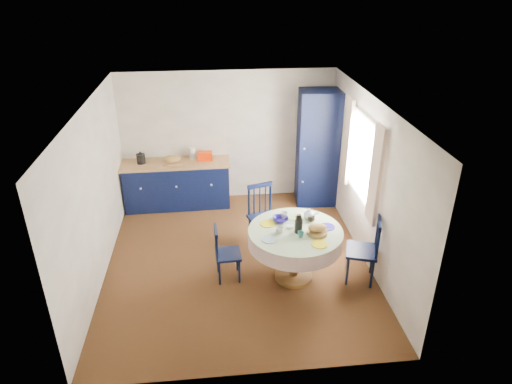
{
  "coord_description": "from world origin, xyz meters",
  "views": [
    {
      "loc": [
        -0.33,
        -5.94,
        4.17
      ],
      "look_at": [
        0.32,
        0.2,
        1.08
      ],
      "focal_mm": 32.0,
      "sensor_mm": 36.0,
      "label": 1
    }
  ],
  "objects_px": {
    "dining_table": "(296,238)",
    "mug_d": "(284,215)",
    "kitchen_counter": "(177,183)",
    "mug_a": "(280,230)",
    "pantry_cabinet": "(318,149)",
    "cobalt_bowl": "(281,219)",
    "chair_far": "(263,216)",
    "chair_left": "(226,253)",
    "mug_c": "(311,219)",
    "chair_right": "(365,250)",
    "mug_b": "(301,234)"
  },
  "relations": [
    {
      "from": "dining_table",
      "to": "mug_d",
      "type": "xyz_separation_m",
      "value": [
        -0.12,
        0.35,
        0.18
      ]
    },
    {
      "from": "kitchen_counter",
      "to": "mug_a",
      "type": "distance_m",
      "value": 3.0
    },
    {
      "from": "pantry_cabinet",
      "to": "cobalt_bowl",
      "type": "relative_size",
      "value": 9.6
    },
    {
      "from": "chair_far",
      "to": "dining_table",
      "type": "bearing_deg",
      "value": -86.05
    },
    {
      "from": "dining_table",
      "to": "chair_left",
      "type": "xyz_separation_m",
      "value": [
        -1.0,
        0.1,
        -0.26
      ]
    },
    {
      "from": "cobalt_bowl",
      "to": "chair_far",
      "type": "bearing_deg",
      "value": 104.44
    },
    {
      "from": "chair_far",
      "to": "cobalt_bowl",
      "type": "distance_m",
      "value": 0.75
    },
    {
      "from": "cobalt_bowl",
      "to": "dining_table",
      "type": "bearing_deg",
      "value": -58.22
    },
    {
      "from": "chair_left",
      "to": "chair_far",
      "type": "relative_size",
      "value": 0.81
    },
    {
      "from": "pantry_cabinet",
      "to": "mug_c",
      "type": "xyz_separation_m",
      "value": [
        -0.59,
        -2.15,
        -0.24
      ]
    },
    {
      "from": "dining_table",
      "to": "chair_right",
      "type": "distance_m",
      "value": 1.01
    },
    {
      "from": "chair_right",
      "to": "mug_c",
      "type": "relative_size",
      "value": 9.3
    },
    {
      "from": "dining_table",
      "to": "chair_right",
      "type": "bearing_deg",
      "value": -8.29
    },
    {
      "from": "kitchen_counter",
      "to": "pantry_cabinet",
      "type": "height_order",
      "value": "pantry_cabinet"
    },
    {
      "from": "mug_a",
      "to": "mug_d",
      "type": "relative_size",
      "value": 1.01
    },
    {
      "from": "mug_a",
      "to": "mug_b",
      "type": "bearing_deg",
      "value": -29.15
    },
    {
      "from": "dining_table",
      "to": "chair_far",
      "type": "height_order",
      "value": "dining_table"
    },
    {
      "from": "pantry_cabinet",
      "to": "mug_a",
      "type": "relative_size",
      "value": 19.54
    },
    {
      "from": "pantry_cabinet",
      "to": "mug_b",
      "type": "bearing_deg",
      "value": -103.85
    },
    {
      "from": "pantry_cabinet",
      "to": "chair_left",
      "type": "relative_size",
      "value": 2.58
    },
    {
      "from": "mug_d",
      "to": "cobalt_bowl",
      "type": "relative_size",
      "value": 0.49
    },
    {
      "from": "kitchen_counter",
      "to": "mug_b",
      "type": "relative_size",
      "value": 21.82
    },
    {
      "from": "dining_table",
      "to": "chair_far",
      "type": "distance_m",
      "value": 1.02
    },
    {
      "from": "chair_right",
      "to": "mug_c",
      "type": "xyz_separation_m",
      "value": [
        -0.72,
        0.37,
        0.34
      ]
    },
    {
      "from": "mug_b",
      "to": "cobalt_bowl",
      "type": "height_order",
      "value": "mug_b"
    },
    {
      "from": "mug_b",
      "to": "mug_c",
      "type": "height_order",
      "value": "same"
    },
    {
      "from": "chair_right",
      "to": "mug_c",
      "type": "height_order",
      "value": "chair_right"
    },
    {
      "from": "chair_far",
      "to": "mug_b",
      "type": "xyz_separation_m",
      "value": [
        0.38,
        -1.13,
        0.33
      ]
    },
    {
      "from": "pantry_cabinet",
      "to": "mug_b",
      "type": "relative_size",
      "value": 23.87
    },
    {
      "from": "chair_right",
      "to": "mug_c",
      "type": "distance_m",
      "value": 0.88
    },
    {
      "from": "dining_table",
      "to": "mug_b",
      "type": "xyz_separation_m",
      "value": [
        0.03,
        -0.18,
        0.17
      ]
    },
    {
      "from": "mug_b",
      "to": "mug_c",
      "type": "relative_size",
      "value": 0.85
    },
    {
      "from": "mug_b",
      "to": "cobalt_bowl",
      "type": "distance_m",
      "value": 0.51
    },
    {
      "from": "kitchen_counter",
      "to": "mug_c",
      "type": "relative_size",
      "value": 18.44
    },
    {
      "from": "chair_far",
      "to": "mug_b",
      "type": "height_order",
      "value": "chair_far"
    },
    {
      "from": "chair_right",
      "to": "mug_b",
      "type": "distance_m",
      "value": 1.02
    },
    {
      "from": "mug_a",
      "to": "mug_d",
      "type": "distance_m",
      "value": 0.4
    },
    {
      "from": "pantry_cabinet",
      "to": "mug_b",
      "type": "distance_m",
      "value": 2.7
    },
    {
      "from": "pantry_cabinet",
      "to": "cobalt_bowl",
      "type": "height_order",
      "value": "pantry_cabinet"
    },
    {
      "from": "pantry_cabinet",
      "to": "chair_left",
      "type": "distance_m",
      "value": 3.01
    },
    {
      "from": "dining_table",
      "to": "chair_left",
      "type": "distance_m",
      "value": 1.04
    },
    {
      "from": "mug_c",
      "to": "chair_right",
      "type": "bearing_deg",
      "value": -27.33
    },
    {
      "from": "chair_left",
      "to": "mug_c",
      "type": "distance_m",
      "value": 1.34
    },
    {
      "from": "chair_right",
      "to": "mug_a",
      "type": "relative_size",
      "value": 9.01
    },
    {
      "from": "mug_a",
      "to": "cobalt_bowl",
      "type": "bearing_deg",
      "value": 79.49
    },
    {
      "from": "kitchen_counter",
      "to": "mug_c",
      "type": "height_order",
      "value": "kitchen_counter"
    },
    {
      "from": "kitchen_counter",
      "to": "chair_right",
      "type": "bearing_deg",
      "value": -44.26
    },
    {
      "from": "dining_table",
      "to": "mug_a",
      "type": "height_order",
      "value": "dining_table"
    },
    {
      "from": "mug_c",
      "to": "mug_b",
      "type": "bearing_deg",
      "value": -119.86
    },
    {
      "from": "kitchen_counter",
      "to": "dining_table",
      "type": "distance_m",
      "value": 3.08
    }
  ]
}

